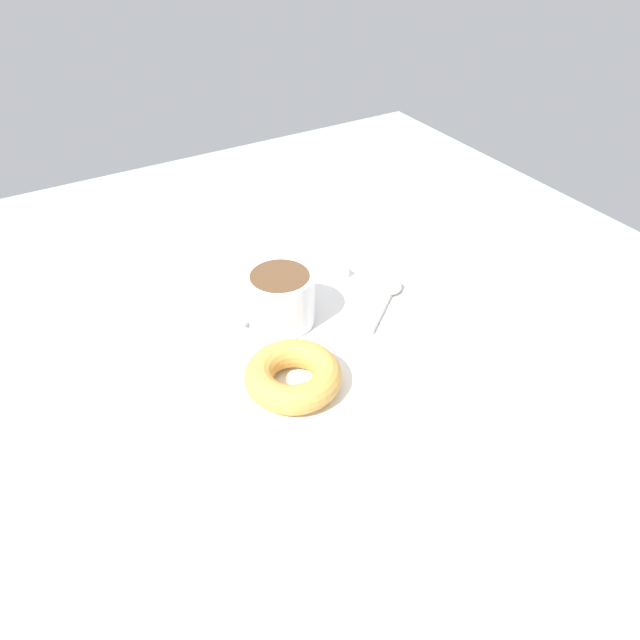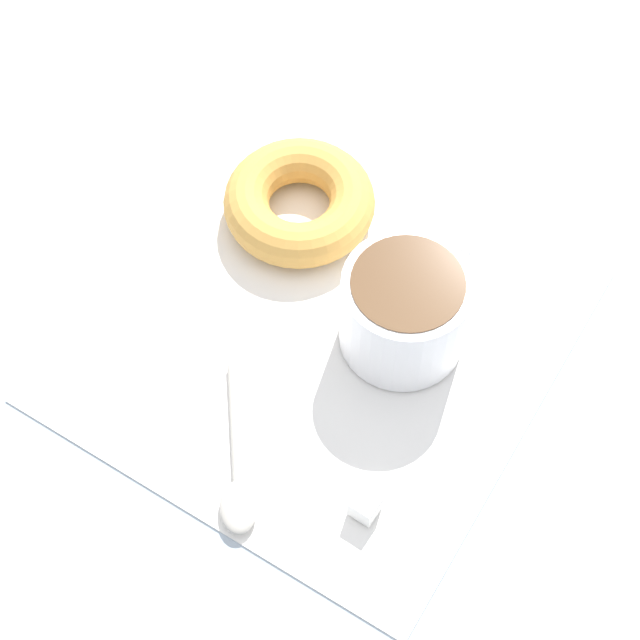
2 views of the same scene
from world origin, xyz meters
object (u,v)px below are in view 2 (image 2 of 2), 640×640
Objects in this scene: coffee_cup at (406,308)px; spoon at (237,485)px; donut at (299,202)px; sugar_cube at (365,506)px.

coffee_cup reaches higher than spoon.
spoon is (-20.10, -8.87, -1.28)cm from donut.
spoon is at bearing -156.19° from donut.
coffee_cup is at bearing -111.00° from donut.
sugar_cube is (-12.35, -4.72, -2.82)cm from coffee_cup.
coffee_cup is 16.17cm from spoon.
coffee_cup is at bearing -10.64° from spoon.
sugar_cube is (3.22, -7.64, 0.43)cm from spoon.
spoon is at bearing 112.84° from sugar_cube.
donut is 6.69× the size of sugar_cube.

